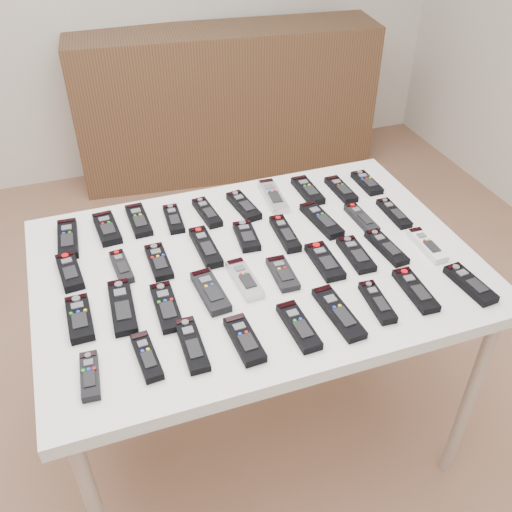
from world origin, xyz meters
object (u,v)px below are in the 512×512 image
object	(u,v)px
remote_18	(394,213)
remote_22	(210,292)
remote_5	(244,206)
remote_20	(122,307)
remote_15	(285,234)
table	(256,277)
remote_30	(147,356)
remote_12	(159,262)
remote_37	(470,284)
remote_27	(386,247)
remote_33	(299,326)
remote_8	(341,189)
remote_31	(192,345)
remote_9	(367,183)
remote_24	(283,273)
remote_10	(70,272)
remote_13	(206,247)
sideboard	(226,104)
remote_32	(244,339)
remote_7	(308,191)
remote_19	(80,318)
remote_25	(325,261)
remote_23	(245,279)
remote_34	(338,313)
remote_35	(377,302)
remote_2	(139,220)
remote_0	(68,239)
remote_14	(246,236)
remote_21	(166,307)
remote_4	(207,213)
remote_17	(361,218)
remote_11	(122,267)
remote_26	(356,254)
remote_29	(90,376)
remote_36	(415,290)
remote_28	(427,245)
remote_1	(107,228)
remote_16	(321,220)
remote_3	(174,219)

from	to	relation	value
remote_18	remote_22	size ratio (longest dim) A/B	0.94
remote_5	remote_20	distance (m)	0.57
remote_15	remote_20	xyz separation A→B (m)	(-0.52, -0.16, -0.00)
table	remote_30	world-z (taller)	remote_30
remote_12	remote_37	distance (m)	0.87
remote_27	remote_33	world-z (taller)	remote_33
remote_8	remote_27	world-z (taller)	same
remote_31	remote_9	bearing A→B (deg)	36.13
remote_5	remote_8	bearing A→B (deg)	-9.44
remote_5	remote_24	distance (m)	0.36
remote_20	remote_10	bearing A→B (deg)	123.81
remote_5	remote_27	xyz separation A→B (m)	(0.33, -0.35, -0.00)
remote_13	remote_30	xyz separation A→B (m)	(-0.25, -0.37, -0.00)
sideboard	remote_33	xyz separation A→B (m)	(-0.48, -2.20, 0.35)
remote_32	remote_15	bearing A→B (deg)	52.94
remote_5	remote_7	xyz separation A→B (m)	(0.24, 0.02, 0.00)
remote_19	remote_10	bearing A→B (deg)	91.66
remote_22	remote_25	bearing A→B (deg)	-1.57
remote_23	remote_34	world-z (taller)	same
remote_27	remote_24	bearing A→B (deg)	177.92
remote_25	remote_35	xyz separation A→B (m)	(0.06, -0.20, 0.00)
remote_2	remote_22	distance (m)	0.42
remote_0	remote_9	xyz separation A→B (m)	(1.01, -0.00, -0.00)
remote_14	remote_31	bearing A→B (deg)	-120.35
remote_25	remote_32	size ratio (longest dim) A/B	1.04
remote_35	remote_32	bearing A→B (deg)	-174.00
remote_7	remote_21	bearing A→B (deg)	-145.75
remote_24	remote_12	bearing A→B (deg)	153.92
sideboard	remote_34	size ratio (longest dim) A/B	8.73
remote_4	remote_24	distance (m)	0.38
remote_17	remote_30	size ratio (longest dim) A/B	1.06
remote_11	remote_30	distance (m)	0.36
remote_30	remote_26	bearing A→B (deg)	12.18
remote_12	remote_17	world-z (taller)	same
remote_23	remote_18	bearing A→B (deg)	12.09
remote_4	remote_29	world-z (taller)	same
remote_20	remote_34	world-z (taller)	same
remote_30	remote_36	distance (m)	0.73
remote_10	remote_31	xyz separation A→B (m)	(0.25, -0.38, -0.00)
remote_28	remote_35	bearing A→B (deg)	-145.77
remote_35	remote_1	bearing A→B (deg)	141.32
remote_27	remote_35	distance (m)	0.25
remote_32	remote_36	size ratio (longest dim) A/B	0.92
remote_18	remote_37	distance (m)	0.38
remote_11	remote_12	bearing A→B (deg)	-10.65
remote_16	remote_24	size ratio (longest dim) A/B	1.36
remote_0	remote_7	xyz separation A→B (m)	(0.79, 0.02, -0.00)
remote_17	remote_21	world-z (taller)	remote_17
remote_3	remote_23	xyz separation A→B (m)	(0.12, -0.36, 0.00)
remote_34	remote_30	bearing A→B (deg)	174.97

